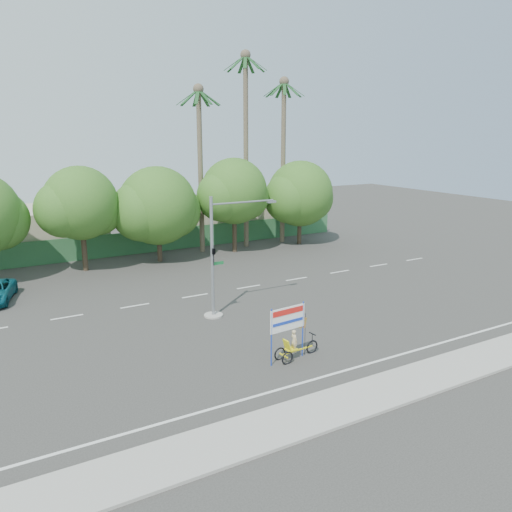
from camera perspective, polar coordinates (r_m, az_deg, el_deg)
ground at (r=27.27m, az=3.51°, el=-8.55°), size 120.00×120.00×0.00m
sidewalk_near at (r=21.95m, az=14.51°, el=-14.67°), size 50.00×2.40×0.12m
fence at (r=45.78m, az=-11.18°, el=1.75°), size 38.00×0.08×2.00m
building_left at (r=48.03m, az=-24.36°, el=2.55°), size 12.00×8.00×4.00m
building_right at (r=52.63m, az=-4.47°, el=4.41°), size 14.00×8.00×3.60m
tree_left at (r=40.07m, az=-19.48°, el=5.42°), size 6.66×5.60×8.07m
tree_center at (r=41.58m, az=-11.25°, el=5.40°), size 7.62×6.40×7.85m
tree_right at (r=44.13m, az=-2.57°, el=7.13°), size 6.90×5.80×8.36m
tree_far_right at (r=47.73m, az=5.01°, el=6.88°), size 7.38×6.20×7.94m
palm_tall at (r=46.10m, az=-1.17°, el=13.94°), size 3.73×3.79×17.45m
palm_mid at (r=48.13m, az=3.14°, el=12.65°), size 3.73×3.79×15.45m
palm_short at (r=44.18m, az=-6.42°, el=11.78°), size 3.73×3.79×14.45m
traffic_signal at (r=28.65m, az=-4.44°, el=-1.29°), size 4.72×1.10×7.00m
trike_billboard at (r=23.66m, az=4.12°, el=-9.22°), size 2.84×0.73×2.79m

